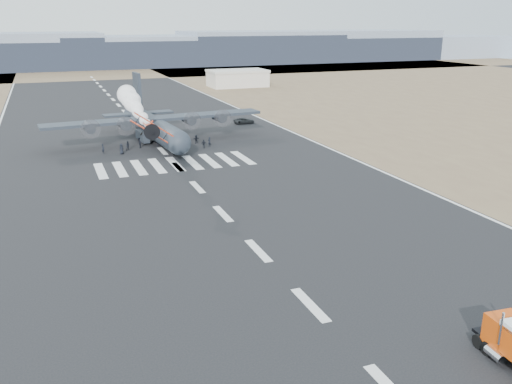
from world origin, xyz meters
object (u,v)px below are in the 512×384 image
crew_g (209,142)px  crew_h (139,143)px  hangar_right (238,78)px  support_vehicle (244,121)px  crew_a (103,149)px  crew_d (204,144)px  crew_e (121,149)px  aerobatic_biplane (151,129)px  crew_b (128,146)px  crew_f (196,139)px  crew_c (157,142)px  transport_aircraft (154,125)px

crew_g → crew_h: crew_h is taller
hangar_right → crew_h: size_ratio=11.00×
support_vehicle → crew_a: size_ratio=2.71×
crew_g → crew_h: bearing=-48.4°
support_vehicle → crew_d: (-15.63, -21.02, 0.17)m
crew_e → crew_h: bearing=-164.5°
aerobatic_biplane → crew_e: bearing=95.5°
crew_b → crew_e: (-1.52, -2.44, 0.08)m
support_vehicle → crew_a: 38.38m
support_vehicle → crew_f: size_ratio=2.91×
hangar_right → crew_c: size_ratio=12.32×
hangar_right → transport_aircraft: 92.77m
crew_c → crew_g: crew_g is taller
transport_aircraft → crew_b: size_ratio=24.64×
hangar_right → crew_b: size_ratio=11.84×
crew_d → crew_e: bearing=22.3°
hangar_right → transport_aircraft: bearing=-119.5°
crew_g → crew_b: bearing=-41.3°
crew_f → crew_g: 3.97m
crew_b → crew_f: bearing=4.4°
hangar_right → crew_b: 101.43m
support_vehicle → crew_f: bearing=136.0°
transport_aircraft → crew_a: size_ratio=24.27×
crew_a → crew_c: bearing=-103.7°
crew_b → crew_e: crew_e is taller
hangar_right → crew_a: hangar_right is taller
crew_g → hangar_right: bearing=-144.9°
support_vehicle → crew_f: 22.76m
aerobatic_biplane → transport_aircraft: (6.63, 33.95, -5.85)m
crew_b → crew_d: bearing=-15.2°
transport_aircraft → crew_g: 12.55m
support_vehicle → crew_a: crew_a is taller
aerobatic_biplane → crew_a: aerobatic_biplane is taller
transport_aircraft → crew_e: bearing=-135.1°
transport_aircraft → crew_h: 6.83m
crew_e → crew_g: (16.31, 0.14, -0.03)m
aerobatic_biplane → crew_f: bearing=67.7°
crew_a → crew_e: crew_e is taller
hangar_right → crew_d: (-38.31, -90.52, -2.18)m
aerobatic_biplane → transport_aircraft: transport_aircraft is taller
crew_d → crew_e: crew_e is taller
aerobatic_biplane → crew_h: 30.02m
transport_aircraft → crew_f: (7.15, -5.10, -2.36)m
crew_d → crew_e: (-14.96, 0.87, 0.12)m
crew_c → crew_h: size_ratio=0.89×
crew_c → crew_e: (-7.23, -4.19, 0.12)m
transport_aircraft → crew_b: 9.17m
crew_a → transport_aircraft: bearing=-83.5°
hangar_right → crew_e: bearing=-120.7°
transport_aircraft → crew_a: transport_aircraft is taller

